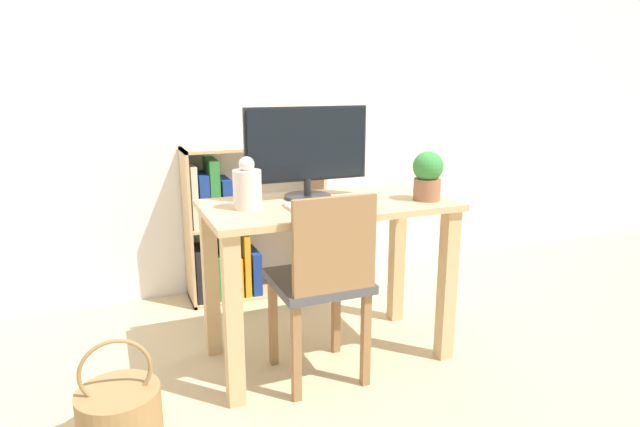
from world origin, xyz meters
TOP-DOWN VIEW (x-y plane):
  - ground_plane at (0.00, 0.00)m, footprint 10.00×10.00m
  - wall_back at (0.00, 1.09)m, footprint 8.00×0.05m
  - desk at (0.00, 0.00)m, footprint 1.15×0.58m
  - monitor at (-0.06, 0.12)m, footprint 0.60×0.22m
  - keyboard at (-0.02, -0.06)m, footprint 0.40×0.15m
  - vase at (-0.38, 0.01)m, footprint 0.13×0.13m
  - potted_plant at (0.45, -0.13)m, footprint 0.14×0.14m
  - chair at (-0.11, -0.21)m, footprint 0.40×0.40m
  - bookshelf at (-0.26, 0.91)m, footprint 0.85×0.28m
  - basket at (-0.98, -0.31)m, footprint 0.31×0.31m

SIDE VIEW (x-z plane):
  - ground_plane at x=0.00m, z-range 0.00..0.00m
  - basket at x=-0.98m, z-range -0.09..0.32m
  - bookshelf at x=-0.26m, z-range -0.07..0.87m
  - chair at x=-0.11m, z-range 0.05..0.93m
  - desk at x=0.00m, z-range 0.21..0.99m
  - keyboard at x=-0.02m, z-range 0.78..0.79m
  - vase at x=-0.38m, z-range 0.76..0.99m
  - potted_plant at x=0.45m, z-range 0.78..1.01m
  - monitor at x=-0.06m, z-range 0.80..1.23m
  - wall_back at x=0.00m, z-range 0.00..2.60m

